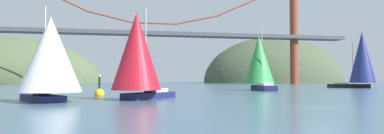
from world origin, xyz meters
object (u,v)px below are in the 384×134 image
Objects in this scene: sailboat_crimson_sail at (137,54)px; sailboat_white_mainsail at (50,57)px; sailboat_navy_sail at (361,59)px; sailboat_green_sail at (259,61)px; channel_buoy at (99,93)px.

sailboat_white_mainsail is at bearing -166.25° from sailboat_crimson_sail.
sailboat_crimson_sail is at bearing -146.48° from sailboat_navy_sail.
sailboat_green_sail is at bearing 46.80° from sailboat_crimson_sail.
sailboat_green_sail is 38.70m from sailboat_white_mainsail.
sailboat_navy_sail reaches higher than sailboat_white_mainsail.
sailboat_crimson_sail is at bearing -133.20° from sailboat_green_sail.
sailboat_navy_sail is (47.79, 31.65, 1.73)m from sailboat_crimson_sail.
sailboat_green_sail is at bearing -162.29° from sailboat_navy_sail.
sailboat_crimson_sail is 9.49m from channel_buoy.
channel_buoy is at bearing -155.16° from sailboat_navy_sail.
sailboat_white_mainsail is 64.55m from sailboat_navy_sail.
sailboat_green_sail reaches higher than sailboat_white_mainsail.
sailboat_white_mainsail is at bearing -111.28° from channel_buoy.
sailboat_crimson_sail is (-21.98, -23.41, -0.55)m from sailboat_green_sail.
sailboat_white_mainsail is 10.93m from channel_buoy.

